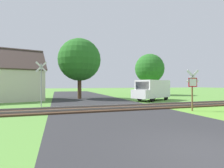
{
  "coord_description": "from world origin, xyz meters",
  "views": [
    {
      "loc": [
        -3.66,
        -3.49,
        1.76
      ],
      "look_at": [
        0.5,
        9.48,
        1.8
      ],
      "focal_mm": 28.0,
      "sensor_mm": 36.0,
      "label": 1
    }
  ],
  "objects_px": {
    "stop_sign_near": "(192,86)",
    "tree_center": "(80,60)",
    "house": "(5,83)",
    "mail_truck": "(152,89)",
    "tree_far": "(150,69)",
    "crossing_sign_far": "(41,81)"
  },
  "relations": [
    {
      "from": "stop_sign_near",
      "to": "tree_far",
      "type": "height_order",
      "value": "tree_far"
    },
    {
      "from": "crossing_sign_far",
      "to": "mail_truck",
      "type": "xyz_separation_m",
      "value": [
        11.19,
        1.92,
        -0.84
      ]
    },
    {
      "from": "stop_sign_near",
      "to": "crossing_sign_far",
      "type": "distance_m",
      "value": 11.24
    },
    {
      "from": "stop_sign_near",
      "to": "tree_center",
      "type": "relative_size",
      "value": 0.37
    },
    {
      "from": "stop_sign_near",
      "to": "house",
      "type": "height_order",
      "value": "house"
    },
    {
      "from": "house",
      "to": "mail_truck",
      "type": "relative_size",
      "value": 1.7
    },
    {
      "from": "stop_sign_near",
      "to": "house",
      "type": "distance_m",
      "value": 18.35
    },
    {
      "from": "tree_far",
      "to": "mail_truck",
      "type": "bearing_deg",
      "value": -118.3
    },
    {
      "from": "house",
      "to": "tree_far",
      "type": "bearing_deg",
      "value": -0.57
    },
    {
      "from": "tree_far",
      "to": "mail_truck",
      "type": "xyz_separation_m",
      "value": [
        -4.82,
        -8.96,
        -3.19
      ]
    },
    {
      "from": "tree_center",
      "to": "mail_truck",
      "type": "relative_size",
      "value": 1.43
    },
    {
      "from": "stop_sign_near",
      "to": "tree_far",
      "type": "distance_m",
      "value": 17.82
    },
    {
      "from": "stop_sign_near",
      "to": "mail_truck",
      "type": "xyz_separation_m",
      "value": [
        1.43,
        7.49,
        -0.4
      ]
    },
    {
      "from": "crossing_sign_far",
      "to": "tree_far",
      "type": "relative_size",
      "value": 0.53
    },
    {
      "from": "tree_far",
      "to": "mail_truck",
      "type": "relative_size",
      "value": 1.32
    },
    {
      "from": "stop_sign_near",
      "to": "tree_far",
      "type": "relative_size",
      "value": 0.4
    },
    {
      "from": "house",
      "to": "mail_truck",
      "type": "xyz_separation_m",
      "value": [
        15.33,
        -4.49,
        -0.64
      ]
    },
    {
      "from": "tree_far",
      "to": "mail_truck",
      "type": "distance_m",
      "value": 10.66
    },
    {
      "from": "crossing_sign_far",
      "to": "tree_center",
      "type": "bearing_deg",
      "value": 57.04
    },
    {
      "from": "house",
      "to": "crossing_sign_far",
      "type": "bearing_deg",
      "value": -70.21
    },
    {
      "from": "stop_sign_near",
      "to": "mail_truck",
      "type": "height_order",
      "value": "stop_sign_near"
    },
    {
      "from": "stop_sign_near",
      "to": "house",
      "type": "relative_size",
      "value": 0.31
    }
  ]
}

